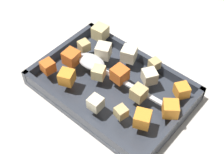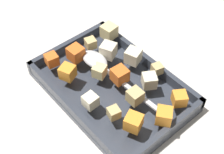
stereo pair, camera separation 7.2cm
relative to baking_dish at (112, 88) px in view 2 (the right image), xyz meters
name	(u,v)px [view 2 (the right image)]	position (x,y,z in m)	size (l,w,h in m)	color
ground_plane	(115,95)	(-0.01, 0.00, -0.01)	(4.00, 4.00, 0.00)	beige
baking_dish	(112,88)	(0.00, 0.00, 0.00)	(0.35, 0.24, 0.04)	#333842
carrot_chunk_near_right	(68,72)	(0.07, 0.07, 0.04)	(0.03, 0.03, 0.03)	orange
carrot_chunk_far_left	(120,75)	(-0.01, -0.01, 0.05)	(0.03, 0.03, 0.03)	orange
carrot_chunk_corner_nw	(52,60)	(0.13, 0.07, 0.04)	(0.03, 0.03, 0.03)	orange
carrot_chunk_rim_edge	(179,99)	(-0.14, -0.07, 0.04)	(0.03, 0.03, 0.03)	orange
carrot_chunk_mid_left	(164,116)	(-0.15, -0.01, 0.05)	(0.03, 0.03, 0.03)	orange
carrot_chunk_near_spoon	(133,122)	(-0.12, 0.05, 0.05)	(0.03, 0.03, 0.03)	orange
carrot_chunk_corner_sw	(76,53)	(0.11, 0.02, 0.05)	(0.03, 0.03, 0.03)	orange
potato_chunk_corner_se	(157,69)	(-0.05, -0.09, 0.04)	(0.02, 0.02, 0.02)	tan
potato_chunk_front_center	(100,71)	(0.03, 0.01, 0.04)	(0.03, 0.03, 0.03)	#E0CC89
potato_chunk_under_handle	(136,95)	(-0.08, 0.00, 0.04)	(0.03, 0.03, 0.03)	tan
potato_chunk_mid_right	(133,56)	(0.01, -0.08, 0.05)	(0.03, 0.03, 0.03)	beige
potato_chunk_heap_top	(90,101)	(-0.02, 0.08, 0.04)	(0.03, 0.03, 0.03)	beige
potato_chunk_back_center	(149,81)	(-0.06, -0.05, 0.04)	(0.03, 0.03, 0.03)	beige
potato_chunk_center	(109,31)	(0.12, -0.09, 0.05)	(0.03, 0.03, 0.03)	#E0CC89
potato_chunk_heap_side	(114,113)	(-0.08, 0.06, 0.04)	(0.02, 0.02, 0.02)	tan
potato_chunk_near_left	(91,43)	(0.12, -0.03, 0.04)	(0.02, 0.02, 0.02)	tan
parsnip_chunk_corner_ne	(108,50)	(0.07, -0.04, 0.05)	(0.03, 0.03, 0.03)	beige
serving_spoon	(99,63)	(0.05, -0.01, 0.04)	(0.24, 0.05, 0.02)	silver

